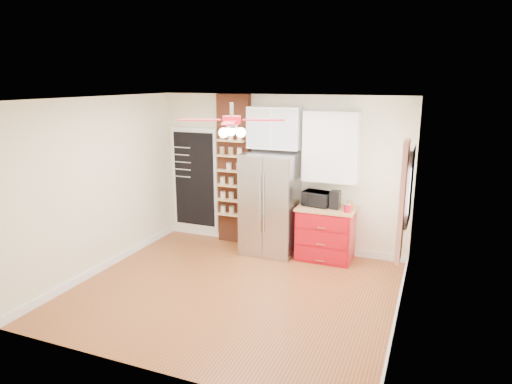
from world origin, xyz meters
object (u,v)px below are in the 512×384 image
at_px(pantry_jar_oats, 229,167).
at_px(red_cabinet, 326,233).
at_px(fridge, 270,204).
at_px(canister_left, 347,208).
at_px(coffee_maker, 335,200).
at_px(toaster_oven, 317,199).
at_px(ceiling_fan, 232,120).

bearing_deg(pantry_jar_oats, red_cabinet, -3.25).
xyz_separation_m(fridge, canister_left, (1.34, -0.12, 0.09)).
xyz_separation_m(coffee_maker, canister_left, (0.23, -0.14, -0.08)).
bearing_deg(canister_left, toaster_oven, 160.62).
bearing_deg(ceiling_fan, coffee_maker, 57.26).
distance_m(ceiling_fan, pantry_jar_oats, 2.23).
xyz_separation_m(red_cabinet, pantry_jar_oats, (-1.81, 0.10, 0.98)).
bearing_deg(toaster_oven, canister_left, -10.06).
height_order(coffee_maker, pantry_jar_oats, pantry_jar_oats).
bearing_deg(ceiling_fan, red_cabinet, 61.29).
height_order(canister_left, pantry_jar_oats, pantry_jar_oats).
bearing_deg(coffee_maker, red_cabinet, 171.57).
relative_size(ceiling_fan, pantry_jar_oats, 11.54).
distance_m(red_cabinet, toaster_oven, 0.60).
bearing_deg(canister_left, pantry_jar_oats, 172.85).
bearing_deg(toaster_oven, ceiling_fan, -104.43).
height_order(ceiling_fan, canister_left, ceiling_fan).
bearing_deg(toaster_oven, red_cabinet, 2.72).
bearing_deg(ceiling_fan, canister_left, 49.48).
height_order(red_cabinet, toaster_oven, toaster_oven).
xyz_separation_m(toaster_oven, coffee_maker, (0.32, -0.05, 0.02)).
distance_m(ceiling_fan, toaster_oven, 2.33).
xyz_separation_m(fridge, pantry_jar_oats, (-0.84, 0.15, 0.56)).
bearing_deg(pantry_jar_oats, coffee_maker, -3.80).
xyz_separation_m(fridge, red_cabinet, (0.97, 0.05, -0.42)).
height_order(red_cabinet, ceiling_fan, ceiling_fan).
height_order(fridge, canister_left, fridge).
distance_m(ceiling_fan, canister_left, 2.46).
bearing_deg(ceiling_fan, pantry_jar_oats, 116.61).
xyz_separation_m(ceiling_fan, toaster_oven, (0.75, 1.70, -1.40)).
height_order(fridge, coffee_maker, fridge).
height_order(fridge, toaster_oven, fridge).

